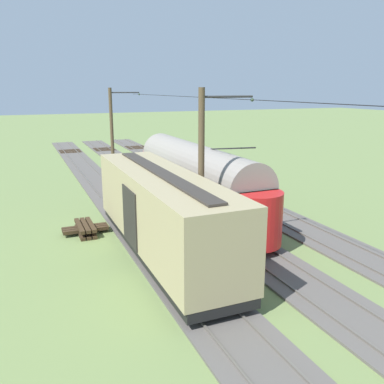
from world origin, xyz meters
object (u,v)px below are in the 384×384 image
at_px(catenary_pole_foreground, 113,132).
at_px(switch_stand, 200,165).
at_px(coach_adjacent, 161,211).
at_px(spare_tie_stack, 85,229).
at_px(catenary_pole_mid_near, 203,172).
at_px(vintage_streetcar, 196,178).

xyz_separation_m(catenary_pole_foreground, switch_stand, (-7.83, 0.70, -3.28)).
distance_m(coach_adjacent, spare_tie_stack, 5.62).
bearing_deg(coach_adjacent, catenary_pole_mid_near, 158.93).
height_order(vintage_streetcar, catenary_pole_foreground, catenary_pole_foreground).
bearing_deg(spare_tie_stack, coach_adjacent, 122.25).
distance_m(vintage_streetcar, spare_tie_stack, 7.39).
bearing_deg(spare_tie_stack, switch_stand, -134.27).
xyz_separation_m(coach_adjacent, spare_tie_stack, (2.82, -4.48, -1.89)).
bearing_deg(catenary_pole_mid_near, coach_adjacent, -21.07).
distance_m(vintage_streetcar, switch_stand, 12.84).
bearing_deg(vintage_streetcar, switch_stand, -115.04).
relative_size(coach_adjacent, catenary_pole_mid_near, 1.68).
relative_size(catenary_pole_foreground, switch_stand, 6.20).
bearing_deg(spare_tie_stack, vintage_streetcar, -170.40).
bearing_deg(coach_adjacent, catenary_pole_foreground, -95.61).
height_order(catenary_pole_mid_near, switch_stand, catenary_pole_mid_near).
xyz_separation_m(vintage_streetcar, catenary_pole_foreground, (2.43, -12.24, 1.73)).
height_order(catenary_pole_foreground, spare_tie_stack, catenary_pole_foreground).
bearing_deg(switch_stand, spare_tie_stack, 45.73).
relative_size(coach_adjacent, spare_tie_stack, 5.35).
height_order(vintage_streetcar, catenary_pole_mid_near, catenary_pole_mid_near).
relative_size(catenary_pole_mid_near, spare_tie_stack, 3.19).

